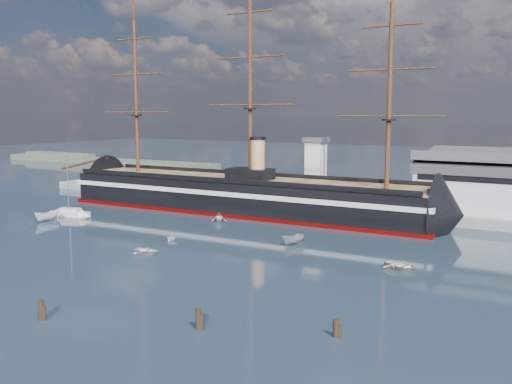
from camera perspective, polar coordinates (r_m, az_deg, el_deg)
The scene contains 15 objects.
ground at distance 110.84m, azimuth -2.73°, elevation -3.97°, with size 600.00×600.00×0.00m, color #182730.
quay at distance 137.79m, azimuth 9.10°, elevation -1.72°, with size 180.00×18.00×2.00m, color slate.
quay_tower at distance 136.51m, azimuth 5.99°, elevation 2.38°, with size 5.00×5.00×15.00m.
shoreline at distance 272.98m, azimuth -16.22°, elevation 3.11°, with size 120.00×10.00×4.00m.
warship at distance 132.62m, azimuth -1.96°, elevation -0.23°, with size 113.02×17.86×53.94m.
sailboat at distance 132.90m, azimuth -18.02°, elevation -1.98°, with size 8.82×4.14×13.58m.
motorboat_a at distance 129.00m, azimuth -20.16°, elevation -2.76°, with size 6.61×2.42×2.64m, color white.
motorboat_b at distance 95.36m, azimuth -10.84°, elevation -6.07°, with size 2.86×1.14×1.33m, color white.
motorboat_c at distance 100.13m, azimuth 3.74°, elevation -5.27°, with size 5.43×1.99×2.17m, color gray.
motorboat_d at distance 120.83m, azimuth -3.73°, elevation -2.99°, with size 5.90×2.56×2.17m, color silver.
motorboat_e at distance 87.13m, azimuth 14.31°, elevation -7.52°, with size 3.40×1.36×1.59m, color beige.
motorboat_g at distance 104.27m, azimuth -8.43°, elevation -4.81°, with size 3.49×1.51×1.28m, color white.
piling_near_mid at distance 69.07m, azimuth -20.65°, elevation -11.90°, with size 0.64×0.64×3.06m, color black.
piling_near_right at distance 62.53m, azimuth -5.77°, elevation -13.53°, with size 0.64×0.64×3.07m, color black.
piling_far_right at distance 60.87m, azimuth 8.00°, elevation -14.18°, with size 0.64×0.64×2.70m, color black.
Camera 1 is at (60.04, -50.34, 22.82)m, focal length 40.00 mm.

